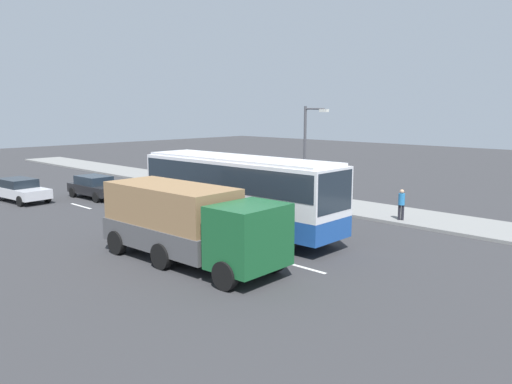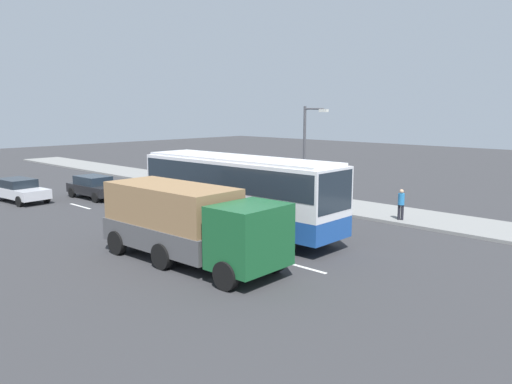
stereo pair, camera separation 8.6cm
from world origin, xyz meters
name	(u,v)px [view 2 (the right image)]	position (x,y,z in m)	size (l,w,h in m)	color
ground_plane	(225,227)	(0.00, 0.00, 0.00)	(120.00, 120.00, 0.00)	#333335
sidewalk_curb	(325,203)	(0.00, 8.20, 0.07)	(80.00, 4.00, 0.15)	gray
lane_centreline	(134,221)	(-4.46, -2.33, 0.00)	(24.59, 0.16, 0.01)	white
coach_bus	(239,187)	(1.39, -0.43, 2.21)	(10.60, 2.91, 3.57)	#1E4C9E
cargo_truck	(188,221)	(3.22, -4.83, 1.58)	(7.99, 2.95, 2.85)	#19592D
car_black_sedan	(94,187)	(-12.08, -0.36, 0.77)	(4.20, 1.97, 1.45)	black
car_blue_saloon	(179,188)	(-7.40, 2.91, 0.78)	(4.58, 2.00, 1.46)	#194799
car_silver_hatch	(19,190)	(-14.35, -4.19, 0.76)	(4.48, 2.23, 1.42)	silver
pedestrian_near_curb	(401,202)	(5.71, 6.84, 1.05)	(0.32, 0.32, 1.57)	black
street_lamp	(307,148)	(-0.21, 6.64, 3.50)	(1.64, 0.24, 5.73)	#47474C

